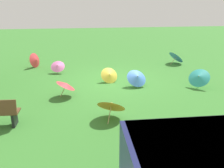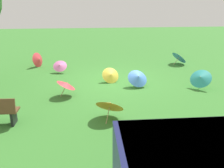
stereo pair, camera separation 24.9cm
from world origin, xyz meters
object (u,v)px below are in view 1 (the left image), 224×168
(parasol_blue_2, at_px, (137,77))
(parasol_red_2, at_px, (36,60))
(parasol_red_0, at_px, (66,85))
(parasol_teal_0, at_px, (199,77))
(parasol_orange_2, at_px, (111,105))
(parasol_yellow_1, at_px, (109,75))
(parasol_blue_0, at_px, (177,56))
(parasol_pink_1, at_px, (58,66))

(parasol_blue_2, distance_m, parasol_red_2, 6.05)
(parasol_red_0, distance_m, parasol_red_2, 4.84)
(parasol_teal_0, xyz_separation_m, parasol_blue_2, (2.53, -0.46, -0.06))
(parasol_orange_2, xyz_separation_m, parasol_yellow_1, (-0.34, -3.58, -0.14))
(parasol_blue_0, relative_size, parasol_teal_0, 0.98)
(parasol_teal_0, height_order, parasol_yellow_1, parasol_teal_0)
(parasol_pink_1, bearing_deg, parasol_red_2, -45.16)
(parasol_blue_0, distance_m, parasol_orange_2, 7.80)
(parasol_blue_0, height_order, parasol_red_2, parasol_red_2)
(parasol_yellow_1, bearing_deg, parasol_blue_2, 145.15)
(parasol_blue_0, relative_size, parasol_yellow_1, 1.27)
(parasol_red_0, distance_m, parasol_blue_2, 3.03)
(parasol_teal_0, bearing_deg, parasol_red_0, 3.23)
(parasol_teal_0, bearing_deg, parasol_orange_2, 30.80)
(parasol_teal_0, height_order, parasol_orange_2, parasol_teal_0)
(parasol_teal_0, bearing_deg, parasol_blue_0, -97.52)
(parasol_blue_0, bearing_deg, parasol_pink_1, 9.70)
(parasol_teal_0, relative_size, parasol_red_0, 1.30)
(parasol_yellow_1, bearing_deg, parasol_red_2, -38.69)
(parasol_red_0, xyz_separation_m, parasol_yellow_1, (-1.83, -1.53, -0.16))
(parasol_pink_1, distance_m, parasol_yellow_1, 2.94)
(parasol_blue_2, bearing_deg, parasol_red_2, -37.84)
(parasol_red_0, xyz_separation_m, parasol_pink_1, (0.58, -3.20, -0.11))
(parasol_red_0, xyz_separation_m, parasol_blue_2, (-2.93, -0.77, -0.06))
(parasol_teal_0, distance_m, parasol_pink_1, 6.70)
(parasol_teal_0, bearing_deg, parasol_yellow_1, -18.56)
(parasol_yellow_1, bearing_deg, parasol_blue_0, -146.08)
(parasol_blue_0, distance_m, parasol_blue_2, 4.69)
(parasol_blue_0, distance_m, parasol_teal_0, 4.05)
(parasol_yellow_1, bearing_deg, parasol_red_0, 39.77)
(parasol_orange_2, height_order, parasol_yellow_1, parasol_orange_2)
(parasol_orange_2, distance_m, parasol_red_2, 7.34)
(parasol_blue_2, bearing_deg, parasol_teal_0, 169.78)
(parasol_teal_0, height_order, parasol_red_2, parasol_teal_0)
(parasol_red_0, height_order, parasol_red_2, parasol_red_2)
(parasol_red_2, bearing_deg, parasol_blue_0, 178.89)
(parasol_teal_0, distance_m, parasol_red_2, 8.41)
(parasol_blue_0, distance_m, parasol_yellow_1, 5.01)
(parasol_yellow_1, bearing_deg, parasol_orange_2, 84.58)
(parasol_teal_0, distance_m, parasol_red_0, 5.47)
(parasol_orange_2, xyz_separation_m, parasol_red_2, (3.34, -6.53, -0.07))
(parasol_blue_2, bearing_deg, parasol_pink_1, -34.77)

